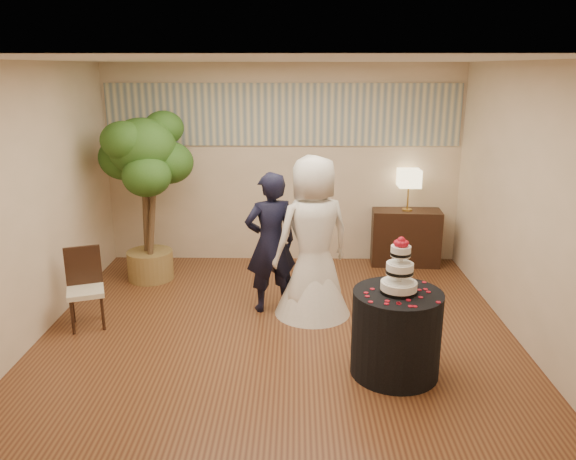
{
  "coord_description": "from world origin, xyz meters",
  "views": [
    {
      "loc": [
        0.19,
        -5.38,
        2.74
      ],
      "look_at": [
        0.1,
        0.4,
        1.05
      ],
      "focal_mm": 35.0,
      "sensor_mm": 36.0,
      "label": 1
    }
  ],
  "objects_px": {
    "groom": "(271,243)",
    "side_chair": "(85,289)",
    "table_lamp": "(408,190)",
    "bride": "(313,237)",
    "ficus_tree": "(146,197)",
    "wedding_cake": "(400,265)",
    "console": "(405,237)",
    "cake_table": "(396,333)"
  },
  "relations": [
    {
      "from": "groom",
      "to": "side_chair",
      "type": "height_order",
      "value": "groom"
    },
    {
      "from": "table_lamp",
      "to": "side_chair",
      "type": "xyz_separation_m",
      "value": [
        -3.83,
        -2.09,
        -0.65
      ]
    },
    {
      "from": "groom",
      "to": "side_chair",
      "type": "xyz_separation_m",
      "value": [
        -1.98,
        -0.48,
        -0.38
      ]
    },
    {
      "from": "bride",
      "to": "ficus_tree",
      "type": "xyz_separation_m",
      "value": [
        -2.14,
        1.06,
        0.21
      ]
    },
    {
      "from": "wedding_cake",
      "to": "console",
      "type": "xyz_separation_m",
      "value": [
        0.65,
        3.02,
        -0.66
      ]
    },
    {
      "from": "bride",
      "to": "table_lamp",
      "type": "distance_m",
      "value": 2.2
    },
    {
      "from": "wedding_cake",
      "to": "console",
      "type": "height_order",
      "value": "wedding_cake"
    },
    {
      "from": "wedding_cake",
      "to": "console",
      "type": "relative_size",
      "value": 0.55
    },
    {
      "from": "console",
      "to": "side_chair",
      "type": "relative_size",
      "value": 1.1
    },
    {
      "from": "groom",
      "to": "ficus_tree",
      "type": "xyz_separation_m",
      "value": [
        -1.66,
        0.96,
        0.31
      ]
    },
    {
      "from": "table_lamp",
      "to": "bride",
      "type": "bearing_deg",
      "value": -128.82
    },
    {
      "from": "bride",
      "to": "wedding_cake",
      "type": "distance_m",
      "value": 1.5
    },
    {
      "from": "wedding_cake",
      "to": "table_lamp",
      "type": "relative_size",
      "value": 0.9
    },
    {
      "from": "wedding_cake",
      "to": "table_lamp",
      "type": "distance_m",
      "value": 3.08
    },
    {
      "from": "groom",
      "to": "side_chair",
      "type": "distance_m",
      "value": 2.08
    },
    {
      "from": "bride",
      "to": "ficus_tree",
      "type": "height_order",
      "value": "ficus_tree"
    },
    {
      "from": "cake_table",
      "to": "side_chair",
      "type": "xyz_separation_m",
      "value": [
        -3.19,
        0.93,
        0.03
      ]
    },
    {
      "from": "wedding_cake",
      "to": "cake_table",
      "type": "bearing_deg",
      "value": 0.0
    },
    {
      "from": "bride",
      "to": "wedding_cake",
      "type": "bearing_deg",
      "value": 94.51
    },
    {
      "from": "table_lamp",
      "to": "side_chair",
      "type": "height_order",
      "value": "table_lamp"
    },
    {
      "from": "wedding_cake",
      "to": "ficus_tree",
      "type": "distance_m",
      "value": 3.71
    },
    {
      "from": "bride",
      "to": "cake_table",
      "type": "distance_m",
      "value": 1.58
    },
    {
      "from": "cake_table",
      "to": "ficus_tree",
      "type": "distance_m",
      "value": 3.78
    },
    {
      "from": "console",
      "to": "wedding_cake",
      "type": "bearing_deg",
      "value": -98.5
    },
    {
      "from": "bride",
      "to": "table_lamp",
      "type": "height_order",
      "value": "bride"
    },
    {
      "from": "bride",
      "to": "cake_table",
      "type": "xyz_separation_m",
      "value": [
        0.72,
        -1.31,
        -0.52
      ]
    },
    {
      "from": "groom",
      "to": "cake_table",
      "type": "distance_m",
      "value": 1.9
    },
    {
      "from": "cake_table",
      "to": "side_chair",
      "type": "bearing_deg",
      "value": 163.8
    },
    {
      "from": "console",
      "to": "table_lamp",
      "type": "distance_m",
      "value": 0.69
    },
    {
      "from": "table_lamp",
      "to": "ficus_tree",
      "type": "xyz_separation_m",
      "value": [
        -3.51,
        -0.65,
        0.04
      ]
    },
    {
      "from": "console",
      "to": "side_chair",
      "type": "distance_m",
      "value": 4.37
    },
    {
      "from": "bride",
      "to": "console",
      "type": "bearing_deg",
      "value": -153.26
    },
    {
      "from": "ficus_tree",
      "to": "table_lamp",
      "type": "bearing_deg",
      "value": 10.46
    },
    {
      "from": "side_chair",
      "to": "bride",
      "type": "bearing_deg",
      "value": -11.63
    },
    {
      "from": "cake_table",
      "to": "groom",
      "type": "bearing_deg",
      "value": 130.58
    },
    {
      "from": "bride",
      "to": "console",
      "type": "relative_size",
      "value": 1.92
    },
    {
      "from": "cake_table",
      "to": "wedding_cake",
      "type": "relative_size",
      "value": 1.56
    },
    {
      "from": "bride",
      "to": "console",
      "type": "distance_m",
      "value": 2.25
    },
    {
      "from": "groom",
      "to": "console",
      "type": "height_order",
      "value": "groom"
    },
    {
      "from": "groom",
      "to": "table_lamp",
      "type": "height_order",
      "value": "groom"
    },
    {
      "from": "cake_table",
      "to": "ficus_tree",
      "type": "bearing_deg",
      "value": 140.37
    },
    {
      "from": "groom",
      "to": "cake_table",
      "type": "bearing_deg",
      "value": 111.29
    }
  ]
}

